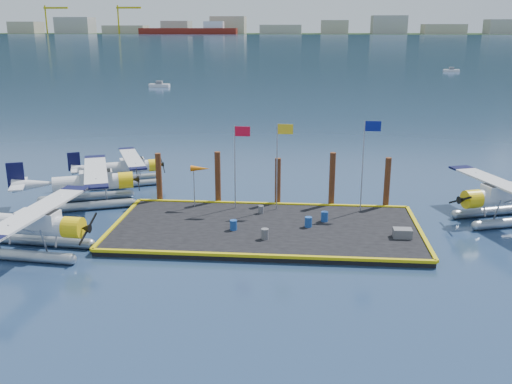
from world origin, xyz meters
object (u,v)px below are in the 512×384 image
(crate, at_px, (402,233))
(piling_2, at_px, (278,183))
(drum_4, at_px, (325,217))
(piling_4, at_px, (387,184))
(seaplane_d, at_px, (505,199))
(seaplane_b, at_px, (91,185))
(drum_2, at_px, (308,222))
(seaplane_c, at_px, (128,169))
(flagpole_yellow, at_px, (280,154))
(piling_3, at_px, (332,181))
(flagpole_red, at_px, (238,154))
(flagpole_blue, at_px, (366,153))
(piling_0, at_px, (159,179))
(windsock, at_px, (200,170))
(seaplane_a, at_px, (33,228))
(drum_1, at_px, (265,234))
(piling_1, at_px, (218,179))
(drum_3, at_px, (233,225))
(drum_5, at_px, (261,209))

(crate, relative_size, piling_2, 0.30)
(drum_4, distance_m, piling_4, 6.24)
(seaplane_d, distance_m, crate, 9.20)
(seaplane_b, bearing_deg, seaplane_d, 67.20)
(seaplane_b, xyz_separation_m, drum_2, (16.40, -4.58, -0.86))
(seaplane_c, relative_size, flagpole_yellow, 1.37)
(crate, relative_size, piling_3, 0.27)
(piling_2, bearing_deg, flagpole_red, -150.20)
(flagpole_yellow, height_order, flagpole_blue, flagpole_blue)
(seaplane_c, bearing_deg, drum_2, 31.35)
(seaplane_b, relative_size, piling_0, 2.54)
(flagpole_red, distance_m, windsock, 2.97)
(flagpole_blue, distance_m, piling_4, 3.61)
(seaplane_d, height_order, drum_2, seaplane_d)
(seaplane_c, distance_m, piling_2, 14.24)
(seaplane_a, height_order, crate, seaplane_a)
(drum_1, distance_m, crate, 8.62)
(piling_1, xyz_separation_m, piling_4, (12.50, 0.00, -0.10))
(crate, height_order, piling_4, piling_4)
(flagpole_red, bearing_deg, flagpole_yellow, 0.00)
(drum_4, xyz_separation_m, flagpole_blue, (2.81, 2.40, 3.95))
(piling_1, bearing_deg, seaplane_b, -176.29)
(flagpole_blue, bearing_deg, windsock, 180.00)
(drum_2, relative_size, piling_0, 0.17)
(piling_1, xyz_separation_m, piling_3, (8.50, 0.00, 0.05))
(seaplane_b, height_order, flagpole_yellow, flagpole_yellow)
(drum_1, relative_size, drum_3, 1.01)
(crate, xyz_separation_m, flagpole_red, (-10.95, 5.07, 3.71))
(seaplane_a, bearing_deg, drum_5, 125.30)
(seaplane_d, xyz_separation_m, crate, (-7.70, -4.96, -0.93))
(piling_4, bearing_deg, flagpole_red, -171.57)
(seaplane_a, distance_m, piling_4, 24.33)
(flagpole_red, distance_m, piling_4, 11.17)
(seaplane_d, distance_m, piling_4, 8.05)
(seaplane_d, relative_size, flagpole_yellow, 1.67)
(flagpole_yellow, xyz_separation_m, piling_3, (3.80, 1.60, -2.36))
(drum_3, xyz_separation_m, piling_1, (-1.94, 6.21, 1.37))
(drum_5, bearing_deg, piling_2, 68.45)
(flagpole_blue, bearing_deg, piling_3, 143.93)
(piling_0, xyz_separation_m, piling_4, (17.00, 0.00, 0.00))
(drum_3, bearing_deg, piling_3, 43.46)
(crate, bearing_deg, drum_1, -173.31)
(seaplane_c, distance_m, piling_3, 18.01)
(drum_3, distance_m, piling_1, 6.65)
(seaplane_a, distance_m, drum_2, 17.14)
(piling_3, bearing_deg, seaplane_d, -8.20)
(seaplane_b, xyz_separation_m, flagpole_blue, (20.30, -0.98, 3.09))
(drum_2, height_order, piling_2, piling_2)
(flagpole_red, bearing_deg, drum_5, -31.09)
(drum_2, bearing_deg, drum_4, 47.76)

